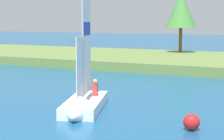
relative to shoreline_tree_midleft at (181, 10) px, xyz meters
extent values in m
cube|color=olive|center=(1.93, -4.06, -4.31)|extent=(80.00, 13.63, 0.71)
cylinder|color=brown|center=(0.00, 0.00, -2.79)|extent=(0.30, 0.30, 2.32)
cone|color=#47893D|center=(0.00, 0.00, 0.02)|extent=(2.85, 2.85, 3.31)
cube|color=white|center=(3.66, -22.93, -4.44)|extent=(2.89, 4.53, 0.44)
cone|color=white|center=(4.45, -24.94, -4.44)|extent=(1.57, 1.47, 1.26)
cylinder|color=#B7B7BC|center=(3.82, -23.34, -1.64)|extent=(0.08, 0.08, 5.16)
cube|color=white|center=(3.47, -22.45, -1.65)|extent=(0.72, 1.78, 4.65)
cube|color=#1E33B2|center=(3.47, -22.45, -1.28)|extent=(0.66, 1.60, 0.56)
cube|color=white|center=(4.09, -24.01, -2.78)|extent=(0.49, 1.18, 2.48)
cylinder|color=#B7B7BC|center=(3.47, -22.45, -4.00)|extent=(0.75, 1.79, 0.06)
cube|color=red|center=(2.95, -21.96, -3.95)|extent=(0.29, 0.33, 0.54)
sphere|color=tan|center=(2.95, -21.96, -3.57)|extent=(0.20, 0.20, 0.20)
cube|color=red|center=(3.64, -22.04, -3.96)|extent=(0.29, 0.33, 0.53)
sphere|color=tan|center=(3.64, -22.04, -3.58)|extent=(0.20, 0.20, 0.20)
sphere|color=red|center=(8.66, -24.15, -4.37)|extent=(0.58, 0.58, 0.58)
camera|label=1|loc=(12.91, -37.95, -0.91)|focal=68.25mm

